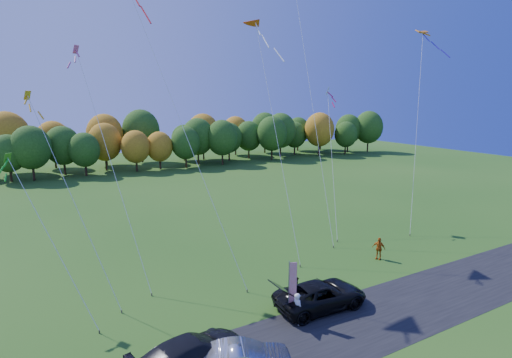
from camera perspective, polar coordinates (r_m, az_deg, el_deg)
ground at (r=27.56m, az=6.37°, el=-16.65°), size 160.00×160.00×0.00m
asphalt_strip at (r=24.87m, az=12.08°, el=-20.20°), size 90.00×6.00×0.01m
tree_line at (r=77.11m, az=-18.09°, el=1.21°), size 116.00×12.00×10.00m
black_suv at (r=26.39m, az=9.23°, el=-16.04°), size 6.14×3.08×1.67m
dark_truck_a at (r=21.20m, az=-9.23°, el=-23.50°), size 6.26×3.53×1.71m
person_tailgate_a at (r=24.47m, az=5.94°, el=-17.94°), size 0.54×0.75×1.94m
person_tailgate_b at (r=27.08m, az=5.75°, el=-15.28°), size 0.96×0.98×1.60m
person_east at (r=34.57m, az=17.12°, el=-9.45°), size 0.87×1.16×1.84m
feather_flag at (r=24.19m, az=5.14°, el=-14.78°), size 0.48×0.21×3.74m
kite_delta_blue at (r=29.20m, az=-10.72°, el=8.05°), size 6.14×11.81×23.58m
kite_parafoil_orange at (r=39.88m, az=7.58°, el=13.53°), size 5.00×13.14×29.27m
kite_delta_red at (r=33.76m, az=2.75°, el=7.50°), size 2.30×9.94×20.90m
kite_parafoil_rainbow at (r=44.32m, az=22.01°, el=6.95°), size 9.32×7.06×20.61m
kite_diamond_yellow at (r=27.41m, az=-24.62°, el=-2.84°), size 4.30×6.59×13.72m
kite_diamond_green at (r=26.43m, az=-27.20°, el=-7.81°), size 4.19×6.90×9.99m
kite_diamond_white at (r=40.14m, az=10.82°, el=2.67°), size 4.85×7.94×14.55m
kite_diamond_pink at (r=29.71m, az=-19.91°, el=1.85°), size 3.10×8.83×17.10m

